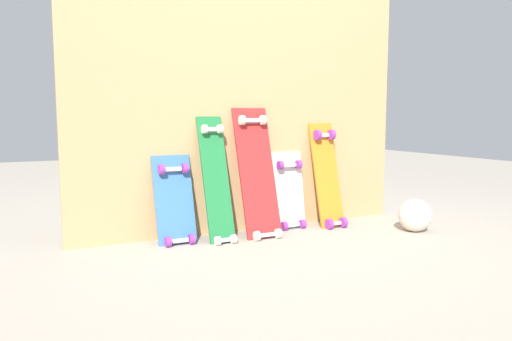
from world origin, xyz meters
name	(u,v)px	position (x,y,z in m)	size (l,w,h in m)	color
ground_plane	(251,231)	(0.00, 0.00, 0.00)	(12.00, 12.00, 0.00)	#A89E8E
plywood_wall_panel	(246,94)	(0.00, 0.07, 0.89)	(2.29, 0.04, 1.78)	tan
skateboard_blue	(175,205)	(-0.52, -0.04, 0.23)	(0.23, 0.21, 0.59)	#386BAD
skateboard_green	(217,184)	(-0.27, -0.09, 0.34)	(0.16, 0.30, 0.82)	#1E7238
skateboard_red	(257,177)	(0.00, -0.09, 0.37)	(0.24, 0.31, 0.87)	#B22626
skateboard_white	(289,195)	(0.28, -0.01, 0.22)	(0.23, 0.15, 0.58)	silver
skateboard_orange	(328,179)	(0.55, -0.07, 0.32)	(0.18, 0.26, 0.76)	orange
rubber_ball	(415,215)	(0.96, -0.47, 0.11)	(0.21, 0.21, 0.21)	beige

